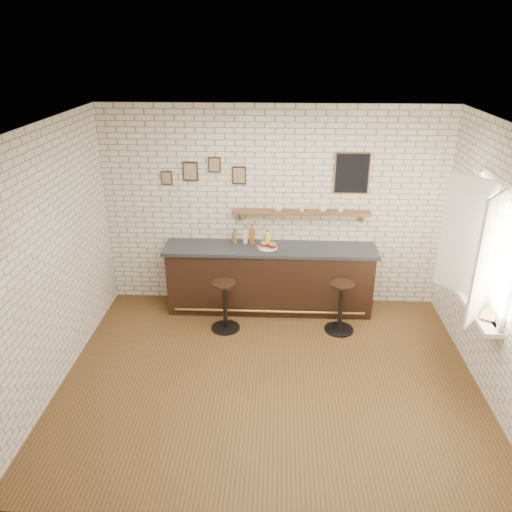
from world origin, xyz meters
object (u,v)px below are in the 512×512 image
object	(u,v)px
shelf_cup_d	(341,209)
book_lower	(480,314)
bar_counter	(270,278)
bitters_bottle_white	(245,237)
ciabatta_sandwich	(268,244)
bitters_bottle_brown	(235,237)
shelf_cup_c	(323,208)
condiment_bottle_yellow	(268,238)
bar_stool_left	(225,304)
bitters_bottle_amber	(252,235)
book_upper	(481,314)
sandwich_plate	(268,248)
shelf_cup_a	(278,208)
shelf_cup_b	(302,208)
bar_stool_right	(341,305)

from	to	relation	value
shelf_cup_d	book_lower	bearing A→B (deg)	-39.89
bar_counter	bitters_bottle_white	xyz separation A→B (m)	(-0.37, 0.14, 0.60)
ciabatta_sandwich	bitters_bottle_brown	size ratio (longest dim) A/B	1.28
bar_counter	shelf_cup_c	distance (m)	1.30
condiment_bottle_yellow	bar_stool_left	size ratio (longest dim) A/B	0.28
bar_counter	bitters_bottle_amber	world-z (taller)	bitters_bottle_amber
bitters_bottle_white	book_upper	bearing A→B (deg)	-33.36
shelf_cup_c	sandwich_plate	bearing A→B (deg)	107.61
ciabatta_sandwich	shelf_cup_a	world-z (taller)	shelf_cup_a
shelf_cup_b	book_lower	world-z (taller)	shelf_cup_b
bar_counter	condiment_bottle_yellow	distance (m)	0.61
condiment_bottle_yellow	book_upper	bearing A→B (deg)	-36.75
bitters_bottle_white	shelf_cup_b	size ratio (longest dim) A/B	2.59
bar_stool_left	bar_stool_right	xyz separation A→B (m)	(1.61, 0.03, 0.01)
sandwich_plate	bar_stool_right	world-z (taller)	sandwich_plate
shelf_cup_c	shelf_cup_b	bearing A→B (deg)	91.45
bar_counter	shelf_cup_c	world-z (taller)	shelf_cup_c
sandwich_plate	shelf_cup_a	size ratio (longest dim) A/B	2.37
shelf_cup_c	shelf_cup_d	xyz separation A→B (m)	(0.26, 0.00, -0.01)
book_upper	bitters_bottle_white	bearing A→B (deg)	179.56
bar_stool_right	shelf_cup_d	xyz separation A→B (m)	(0.01, 0.79, 1.14)
condiment_bottle_yellow	bar_counter	bearing A→B (deg)	-73.99
bar_stool_left	shelf_cup_a	size ratio (longest dim) A/B	6.24
condiment_bottle_yellow	bar_stool_right	bearing A→B (deg)	-34.96
book_lower	shelf_cup_b	bearing A→B (deg)	147.66
shelf_cup_b	shelf_cup_d	distance (m)	0.56
shelf_cup_a	bar_stool_left	bearing A→B (deg)	-168.86
bitters_bottle_white	bitters_bottle_amber	size ratio (longest dim) A/B	0.82
shelf_cup_a	book_upper	distance (m)	3.04
shelf_cup_a	book_upper	world-z (taller)	shelf_cup_a
bar_stool_right	book_lower	xyz separation A→B (m)	(1.42, -1.09, 0.54)
bar_stool_right	book_upper	distance (m)	1.88
bitters_bottle_brown	book_lower	xyz separation A→B (m)	(2.95, -1.82, -0.16)
bar_stool_left	bar_stool_right	size ratio (longest dim) A/B	0.99
ciabatta_sandwich	bar_stool_right	xyz separation A→B (m)	(1.03, -0.56, -0.66)
condiment_bottle_yellow	bitters_bottle_brown	bearing A→B (deg)	-180.00
bar_stool_left	shelf_cup_a	xyz separation A→B (m)	(0.72, 0.82, 1.15)
bar_counter	shelf_cup_d	world-z (taller)	shelf_cup_d
book_upper	bar_counter	bearing A→B (deg)	177.89
bitters_bottle_white	bitters_bottle_amber	distance (m)	0.10
bitters_bottle_brown	bitters_bottle_white	bearing A→B (deg)	0.00
bar_stool_right	shelf_cup_c	bearing A→B (deg)	107.74
bitters_bottle_white	bitters_bottle_amber	bearing A→B (deg)	0.00
bitters_bottle_amber	shelf_cup_a	size ratio (longest dim) A/B	2.55
bar_stool_left	ciabatta_sandwich	bearing A→B (deg)	45.11
bar_stool_left	sandwich_plate	bearing A→B (deg)	45.67
sandwich_plate	bar_stool_right	size ratio (longest dim) A/B	0.38
shelf_cup_b	bar_counter	bearing A→B (deg)	133.83
bitters_bottle_amber	shelf_cup_d	distance (m)	1.35
shelf_cup_d	book_upper	size ratio (longest dim) A/B	0.42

